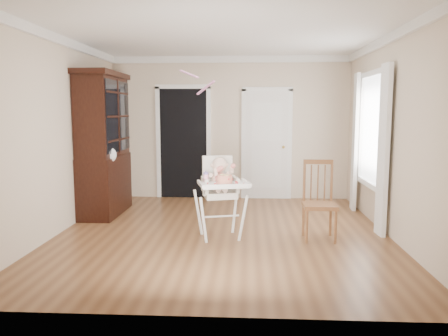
# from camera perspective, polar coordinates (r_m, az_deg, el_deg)

# --- Properties ---
(floor) EXTENTS (5.00, 5.00, 0.00)m
(floor) POSITION_cam_1_polar(r_m,az_deg,el_deg) (6.12, -0.21, -8.45)
(floor) COLOR brown
(floor) RESTS_ON ground
(ceiling) EXTENTS (5.00, 5.00, 0.00)m
(ceiling) POSITION_cam_1_polar(r_m,az_deg,el_deg) (5.98, -0.22, 17.30)
(ceiling) COLOR white
(ceiling) RESTS_ON wall_back
(wall_back) EXTENTS (4.50, 0.00, 4.50)m
(wall_back) POSITION_cam_1_polar(r_m,az_deg,el_deg) (8.39, 0.80, 5.21)
(wall_back) COLOR beige
(wall_back) RESTS_ON floor
(wall_left) EXTENTS (0.00, 5.00, 5.00)m
(wall_left) POSITION_cam_1_polar(r_m,az_deg,el_deg) (6.43, -20.70, 4.05)
(wall_left) COLOR beige
(wall_left) RESTS_ON floor
(wall_right) EXTENTS (0.00, 5.00, 5.00)m
(wall_right) POSITION_cam_1_polar(r_m,az_deg,el_deg) (6.19, 21.13, 3.92)
(wall_right) COLOR beige
(wall_right) RESTS_ON floor
(crown_molding) EXTENTS (4.50, 5.00, 0.12)m
(crown_molding) POSITION_cam_1_polar(r_m,az_deg,el_deg) (5.97, -0.22, 16.74)
(crown_molding) COLOR white
(crown_molding) RESTS_ON ceiling
(doorway) EXTENTS (1.06, 0.05, 2.22)m
(doorway) POSITION_cam_1_polar(r_m,az_deg,el_deg) (8.47, -5.31, 3.56)
(doorway) COLOR black
(doorway) RESTS_ON wall_back
(closet_door) EXTENTS (0.96, 0.09, 2.13)m
(closet_door) POSITION_cam_1_polar(r_m,az_deg,el_deg) (8.39, 5.58, 2.94)
(closet_door) COLOR white
(closet_door) RESTS_ON wall_back
(window_right) EXTENTS (0.13, 1.84, 2.30)m
(window_right) POSITION_cam_1_polar(r_m,az_deg,el_deg) (6.93, 18.52, 3.83)
(window_right) COLOR white
(window_right) RESTS_ON wall_right
(high_chair) EXTENTS (0.80, 0.91, 1.11)m
(high_chair) POSITION_cam_1_polar(r_m,az_deg,el_deg) (5.75, -0.53, -2.51)
(high_chair) COLOR white
(high_chair) RESTS_ON floor
(baby) EXTENTS (0.35, 0.25, 0.47)m
(baby) POSITION_cam_1_polar(r_m,az_deg,el_deg) (5.75, -0.57, -0.99)
(baby) COLOR beige
(baby) RESTS_ON high_chair
(cake) EXTENTS (0.25, 0.25, 0.12)m
(cake) POSITION_cam_1_polar(r_m,az_deg,el_deg) (5.47, 0.09, -1.50)
(cake) COLOR silver
(cake) RESTS_ON high_chair
(sippy_cup) EXTENTS (0.07, 0.07, 0.16)m
(sippy_cup) POSITION_cam_1_polar(r_m,az_deg,el_deg) (5.61, -2.37, -1.17)
(sippy_cup) COLOR pink
(sippy_cup) RESTS_ON high_chair
(china_cabinet) EXTENTS (0.61, 1.36, 2.30)m
(china_cabinet) POSITION_cam_1_polar(r_m,az_deg,el_deg) (7.33, -15.42, 3.04)
(china_cabinet) COLOR black
(china_cabinet) RESTS_ON floor
(dining_chair) EXTENTS (0.43, 0.43, 1.04)m
(dining_chair) POSITION_cam_1_polar(r_m,az_deg,el_deg) (5.87, 12.32, -4.45)
(dining_chair) COLOR brown
(dining_chair) RESTS_ON floor
(streamer) EXTENTS (0.32, 0.41, 0.15)m
(streamer) POSITION_cam_1_polar(r_m,az_deg,el_deg) (6.17, -4.61, 12.15)
(streamer) COLOR pink
(streamer) RESTS_ON ceiling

